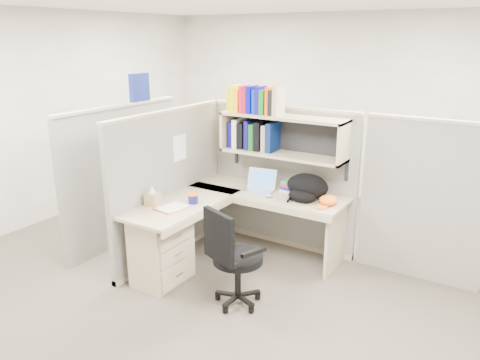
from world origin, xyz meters
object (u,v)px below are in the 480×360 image
Objects in this scene: desk at (191,235)px; task_chair at (234,272)px; snack_canister at (193,198)px; backpack at (305,188)px; laptop at (259,181)px.

task_chair reaches higher than desk.
snack_canister reaches higher than desk.
task_chair is (0.75, -0.39, -0.45)m from snack_canister.
desk is 1.27m from backpack.
backpack reaches higher than desk.
desk is at bearing 159.25° from task_chair.
task_chair is (0.38, -1.08, -0.51)m from laptop.
task_chair is at bearing -20.75° from desk.
desk is 0.97m from laptop.
laptop is at bearing 69.25° from desk.
task_chair reaches higher than snack_canister.
backpack is at bearing 80.95° from task_chair.
laptop reaches higher than desk.
snack_canister is at bearing 114.20° from desk.
snack_canister is 0.11× the size of task_chair.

